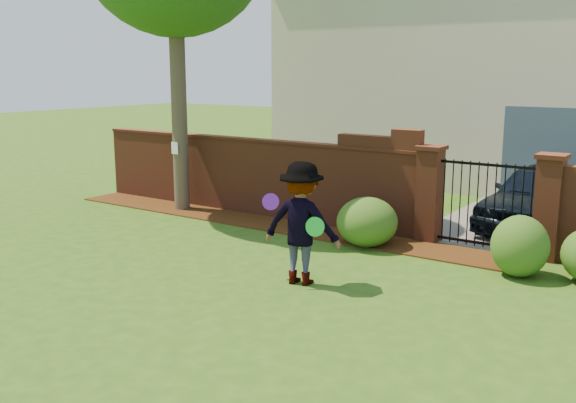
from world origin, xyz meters
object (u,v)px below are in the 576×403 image
Objects in this scene: car at (536,198)px; man at (300,224)px; frisbee_green at (315,227)px; frisbee_purple at (271,202)px.

man reaches higher than car.
frisbee_green is (-1.81, -5.75, 0.29)m from car.
man is at bearing 38.61° from frisbee_purple.
frisbee_purple is at bearing -106.38° from car.
frisbee_purple is 0.87× the size of frisbee_green.
man reaches higher than frisbee_purple.
car is 15.38× the size of frisbee_purple.
car reaches higher than frisbee_green.
frisbee_purple is 0.79m from frisbee_green.
car is 6.06m from man.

